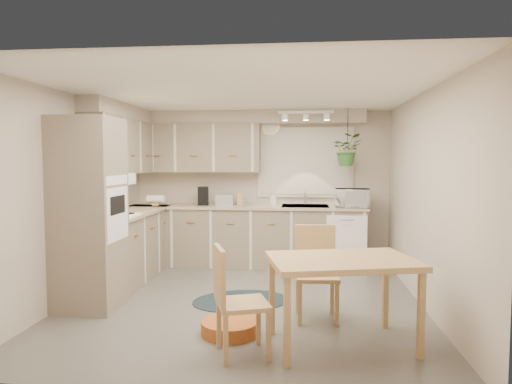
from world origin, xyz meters
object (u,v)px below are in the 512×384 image
chair_back (317,274)px  braided_rug (241,301)px  chair_left (243,301)px  microwave (352,196)px  pet_bed (230,327)px  dining_table (341,302)px

chair_back → braided_rug: 1.11m
chair_back → chair_left: bearing=51.2°
microwave → chair_back: bearing=-101.1°
chair_left → chair_back: bearing=125.9°
chair_left → braided_rug: size_ratio=0.82×
chair_back → pet_bed: 1.04m
braided_rug → chair_left: bearing=-81.6°
dining_table → microwave: size_ratio=2.51×
chair_back → dining_table: bearing=103.1°
chair_left → chair_back: 1.12m
dining_table → microwave: (0.39, 2.85, 0.72)m
chair_left → pet_bed: chair_left is taller
braided_rug → microwave: (1.44, 1.68, 1.10)m
chair_back → braided_rug: size_ratio=0.85×
microwave → chair_left: bearing=-107.7°
chair_left → microwave: 3.42m
braided_rug → microwave: bearing=49.3°
chair_left → pet_bed: size_ratio=1.69×
chair_left → chair_back: size_ratio=0.97×
chair_back → pet_bed: size_ratio=1.75×
microwave → dining_table: bearing=-94.0°
chair_back → microwave: (0.59, 2.20, 0.63)m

